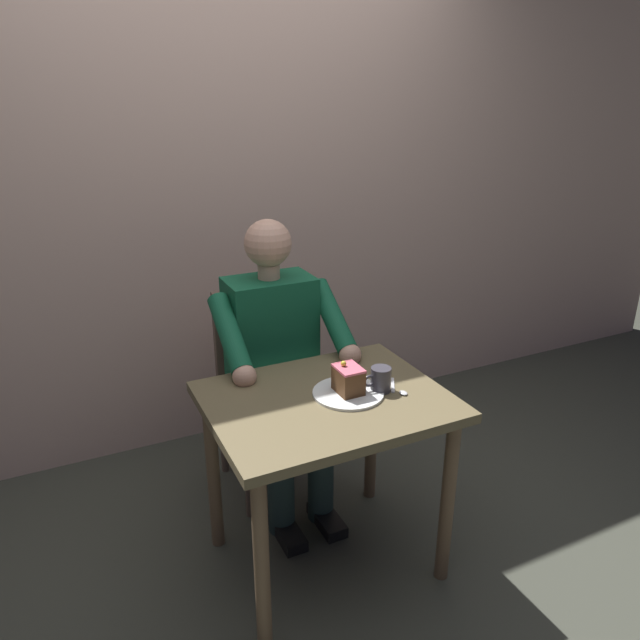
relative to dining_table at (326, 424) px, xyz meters
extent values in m
plane|color=#3F4136|center=(0.00, 0.00, -0.61)|extent=(14.00, 14.00, 0.00)
cube|color=#D2AC9B|center=(0.00, -1.17, 0.89)|extent=(6.40, 0.12, 3.00)
cube|color=brown|center=(0.00, 0.00, 0.09)|extent=(0.83, 0.66, 0.04)
cylinder|color=brown|center=(-0.35, 0.27, -0.26)|extent=(0.05, 0.05, 0.70)
cylinder|color=brown|center=(0.35, 0.27, -0.26)|extent=(0.05, 0.05, 0.70)
cylinder|color=brown|center=(-0.35, -0.27, -0.26)|extent=(0.05, 0.05, 0.70)
cylinder|color=brown|center=(0.35, -0.27, -0.26)|extent=(0.05, 0.05, 0.70)
cube|color=brown|center=(0.00, -0.55, -0.17)|extent=(0.42, 0.42, 0.04)
cube|color=brown|center=(0.00, -0.74, 0.07)|extent=(0.38, 0.04, 0.45)
cylinder|color=brown|center=(-0.18, -0.37, -0.39)|extent=(0.04, 0.04, 0.43)
cylinder|color=brown|center=(0.18, -0.37, -0.39)|extent=(0.04, 0.04, 0.43)
cylinder|color=brown|center=(-0.18, -0.73, -0.39)|extent=(0.04, 0.04, 0.43)
cylinder|color=brown|center=(0.18, -0.73, -0.39)|extent=(0.04, 0.04, 0.43)
cube|color=#145A39|center=(0.00, -0.53, 0.12)|extent=(0.36, 0.22, 0.55)
sphere|color=#D8A185|center=(0.00, -0.53, 0.54)|extent=(0.19, 0.19, 0.19)
cylinder|color=#D8A185|center=(0.00, -0.53, 0.43)|extent=(0.09, 0.09, 0.06)
cylinder|color=#145A39|center=(-0.22, -0.39, 0.24)|extent=(0.08, 0.33, 0.26)
sphere|color=#D8A185|center=(-0.22, -0.23, 0.13)|extent=(0.09, 0.09, 0.09)
cylinder|color=#145A39|center=(0.22, -0.39, 0.24)|extent=(0.08, 0.33, 0.26)
sphere|color=#D8A185|center=(0.22, -0.23, 0.13)|extent=(0.09, 0.09, 0.09)
cylinder|color=#233633|center=(-0.09, -0.41, -0.17)|extent=(0.13, 0.38, 0.14)
cylinder|color=#233633|center=(0.09, -0.41, -0.17)|extent=(0.13, 0.38, 0.14)
cylinder|color=#233633|center=(-0.09, -0.23, -0.40)|extent=(0.11, 0.11, 0.41)
cube|color=black|center=(-0.09, -0.17, -0.58)|extent=(0.09, 0.22, 0.05)
cylinder|color=#233633|center=(0.09, -0.23, -0.40)|extent=(0.11, 0.11, 0.41)
cube|color=black|center=(0.09, -0.17, -0.58)|extent=(0.09, 0.22, 0.05)
cylinder|color=white|center=(-0.08, 0.01, 0.11)|extent=(0.25, 0.25, 0.01)
cube|color=#55351D|center=(-0.08, 0.01, 0.16)|extent=(0.08, 0.11, 0.09)
cube|color=#D85D72|center=(-0.08, 0.01, 0.21)|extent=(0.08, 0.11, 0.01)
sphere|color=gold|center=(-0.07, 0.00, 0.22)|extent=(0.02, 0.02, 0.02)
cylinder|color=#38363E|center=(-0.19, 0.04, 0.15)|extent=(0.07, 0.07, 0.09)
torus|color=#38363E|center=(-0.15, 0.04, 0.16)|extent=(0.05, 0.01, 0.05)
cylinder|color=black|center=(-0.19, 0.04, 0.19)|extent=(0.06, 0.06, 0.01)
cube|color=silver|center=(-0.25, 0.03, 0.11)|extent=(0.07, 0.10, 0.01)
ellipsoid|color=silver|center=(-0.25, 0.10, 0.11)|extent=(0.03, 0.04, 0.01)
camera|label=1|loc=(0.81, 1.63, 1.09)|focal=32.92mm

